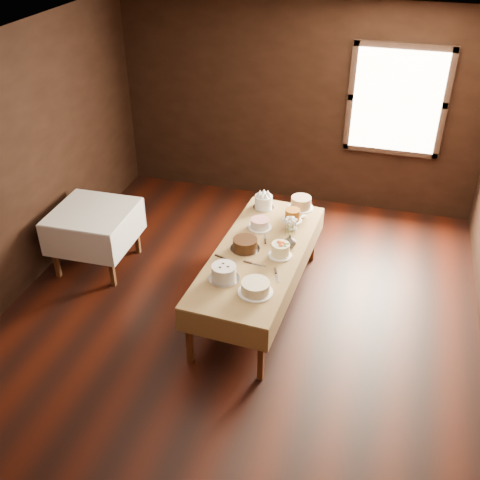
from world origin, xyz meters
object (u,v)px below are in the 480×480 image
cake_caramel (292,220)px  cake_chocolate (245,244)px  cake_flowers (280,250)px  flower_vase (290,241)px  cake_cream (255,288)px  cake_meringue (264,202)px  cake_server_d (286,243)px  cake_swirl (224,273)px  cake_server_b (277,278)px  cake_server_a (259,265)px  cake_server_c (265,236)px  cake_speckled (301,208)px  cake_lattice (260,224)px  cake_server_e (228,260)px  display_table (259,256)px  side_table (93,217)px

cake_caramel → cake_chocolate: (-0.39, -0.55, -0.05)m
cake_caramel → cake_flowers: 0.57m
flower_vase → cake_cream: bearing=-99.6°
cake_meringue → cake_server_d: bearing=-58.6°
cake_swirl → flower_vase: bearing=56.3°
cake_server_b → cake_caramel: bearing=163.1°
cake_server_a → cake_server_c: size_ratio=1.00×
cake_speckled → cake_flowers: (-0.04, -0.86, -0.04)m
cake_cream → cake_server_d: (0.10, 0.91, -0.05)m
cake_swirl → cake_lattice: bearing=84.6°
cake_swirl → cake_server_c: cake_swirl is taller
flower_vase → cake_flowers: bearing=-106.3°
cake_caramel → cake_server_d: 0.34m
cake_speckled → cake_lattice: 0.55m
cake_lattice → flower_vase: flower_vase is taller
cake_server_e → flower_vase: 0.70m
cake_server_d → display_table: bearing=-162.2°
cake_server_b → cake_flowers: bearing=168.3°
cake_lattice → cake_server_c: (0.10, -0.15, -0.04)m
cake_server_c → cake_flowers: bearing=-158.6°
cake_meringue → cake_server_b: 1.41m
side_table → cake_server_c: side_table is taller
display_table → cake_lattice: cake_lattice is taller
cake_lattice → cake_chocolate: 0.46m
display_table → cake_server_c: cake_server_c is taller
cake_lattice → cake_server_e: cake_lattice is taller
cake_server_c → cake_server_e: size_ratio=1.00×
side_table → cake_server_b: 2.44m
cake_lattice → cake_server_a: bearing=-76.5°
cake_flowers → cake_server_e: 0.55m
cake_server_e → cake_caramel: bearing=74.7°
cake_speckled → cake_swirl: cake_speckled is taller
cake_server_e → cake_server_b: bearing=0.3°
cake_caramel → cake_swirl: (-0.44, -1.12, -0.03)m
cake_swirl → cake_server_e: bearing=99.9°
display_table → cake_swirl: bearing=-110.7°
side_table → cake_server_d: (2.30, 0.01, 0.04)m
cake_server_a → flower_vase: bearing=69.0°
cake_speckled → cake_server_d: bearing=-93.3°
cake_lattice → cake_meringue: bearing=99.2°
cake_server_b → cake_server_e: size_ratio=1.00×
cake_server_c → cake_cream: bearing=173.9°
display_table → cake_meringue: cake_meringue is taller
cake_speckled → cake_server_a: cake_speckled is taller
cake_server_e → flower_vase: bearing=54.3°
cake_server_b → cake_server_c: 0.78m
cake_swirl → cake_server_d: size_ratio=1.28×
side_table → cake_server_a: bearing=-12.3°
cake_meringue → cake_server_b: size_ratio=1.10×
display_table → cake_server_e: 0.36m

